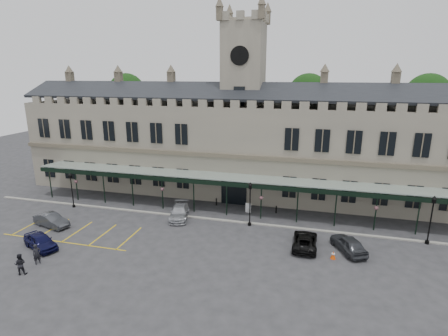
% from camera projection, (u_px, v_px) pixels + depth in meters
% --- Properties ---
extents(ground, '(140.00, 140.00, 0.00)m').
position_uv_depth(ground, '(208.00, 243.00, 33.96)').
color(ground, '#2C2C2F').
extents(station_building, '(60.00, 10.36, 17.30)m').
position_uv_depth(station_building, '(242.00, 146.00, 47.11)').
color(station_building, slate).
rests_on(station_building, ground).
extents(clock_tower, '(5.60, 5.60, 24.80)m').
position_uv_depth(clock_tower, '(243.00, 96.00, 45.44)').
color(clock_tower, slate).
rests_on(clock_tower, ground).
extents(canopy, '(50.00, 4.10, 4.30)m').
position_uv_depth(canopy, '(227.00, 195.00, 40.29)').
color(canopy, '#8C9E93').
rests_on(canopy, ground).
extents(kerb, '(60.00, 0.40, 0.12)m').
position_uv_depth(kerb, '(223.00, 220.00, 39.08)').
color(kerb, gray).
rests_on(kerb, ground).
extents(parking_markings, '(16.00, 6.00, 0.01)m').
position_uv_depth(parking_markings, '(74.00, 234.00, 35.96)').
color(parking_markings, gold).
rests_on(parking_markings, ground).
extents(tree_behind_left, '(6.00, 6.00, 16.00)m').
position_uv_depth(tree_behind_left, '(127.00, 92.00, 59.28)').
color(tree_behind_left, '#332314').
rests_on(tree_behind_left, ground).
extents(tree_behind_mid, '(6.00, 6.00, 16.00)m').
position_uv_depth(tree_behind_mid, '(308.00, 95.00, 51.98)').
color(tree_behind_mid, '#332314').
rests_on(tree_behind_mid, ground).
extents(tree_behind_right, '(6.00, 6.00, 16.00)m').
position_uv_depth(tree_behind_right, '(427.00, 97.00, 48.09)').
color(tree_behind_right, '#332314').
rests_on(tree_behind_right, ground).
extents(lamp_post_left, '(0.42, 0.42, 4.42)m').
position_uv_depth(lamp_post_left, '(72.00, 187.00, 42.38)').
color(lamp_post_left, black).
rests_on(lamp_post_left, ground).
extents(lamp_post_mid, '(0.47, 0.47, 4.94)m').
position_uv_depth(lamp_post_mid, '(250.00, 200.00, 37.13)').
color(lamp_post_mid, black).
rests_on(lamp_post_mid, ground).
extents(lamp_post_right, '(0.47, 0.47, 4.95)m').
position_uv_depth(lamp_post_right, '(431.00, 216.00, 33.06)').
color(lamp_post_right, black).
rests_on(lamp_post_right, ground).
extents(traffic_cone, '(0.46, 0.46, 0.73)m').
position_uv_depth(traffic_cone, '(333.00, 255.00, 31.03)').
color(traffic_cone, '#DD4306').
rests_on(traffic_cone, ground).
extents(sign_board, '(0.67, 0.18, 1.16)m').
position_uv_depth(sign_board, '(248.00, 208.00, 41.29)').
color(sign_board, black).
rests_on(sign_board, ground).
extents(bollard_left, '(0.16, 0.16, 0.91)m').
position_uv_depth(bollard_left, '(216.00, 202.00, 43.56)').
color(bollard_left, black).
rests_on(bollard_left, ground).
extents(bollard_right, '(0.15, 0.15, 0.87)m').
position_uv_depth(bollard_right, '(276.00, 210.00, 41.15)').
color(bollard_right, black).
rests_on(bollard_right, ground).
extents(car_left_a, '(4.60, 3.36, 1.46)m').
position_uv_depth(car_left_a, '(40.00, 241.00, 32.79)').
color(car_left_a, black).
rests_on(car_left_a, ground).
extents(car_left_b, '(4.52, 2.52, 1.41)m').
position_uv_depth(car_left_b, '(51.00, 220.00, 37.51)').
color(car_left_b, '#313338').
rests_on(car_left_b, ground).
extents(car_taxi, '(3.11, 5.18, 1.41)m').
position_uv_depth(car_taxi, '(179.00, 212.00, 39.69)').
color(car_taxi, '#9B9EA3').
rests_on(car_taxi, ground).
extents(car_van, '(2.23, 4.78, 1.32)m').
position_uv_depth(car_van, '(305.00, 241.00, 33.03)').
color(car_van, black).
rests_on(car_van, ground).
extents(car_right_a, '(3.53, 4.74, 1.50)m').
position_uv_depth(car_right_a, '(348.00, 244.00, 32.21)').
color(car_right_a, '#313338').
rests_on(car_right_a, ground).
extents(person_a, '(0.69, 0.79, 1.83)m').
position_uv_depth(person_a, '(37.00, 254.00, 30.06)').
color(person_a, black).
rests_on(person_a, ground).
extents(person_b, '(1.11, 1.02, 1.83)m').
position_uv_depth(person_b, '(20.00, 264.00, 28.48)').
color(person_b, black).
rests_on(person_b, ground).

